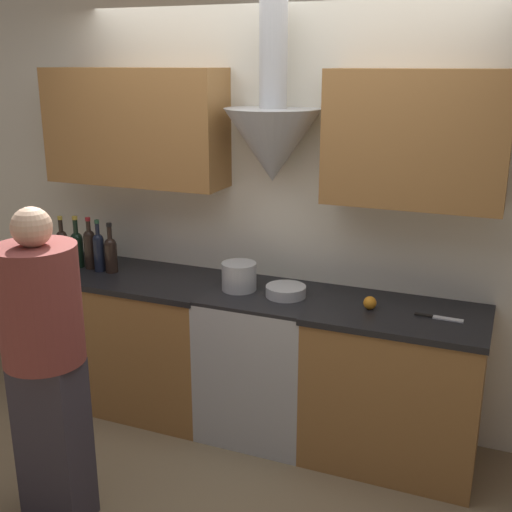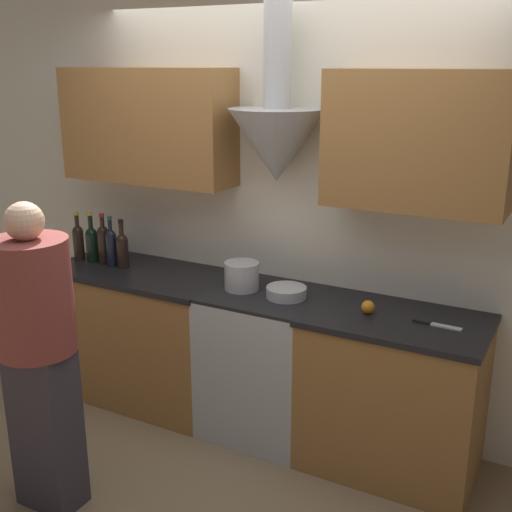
{
  "view_description": "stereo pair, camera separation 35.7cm",
  "coord_description": "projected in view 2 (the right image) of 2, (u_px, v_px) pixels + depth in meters",
  "views": [
    {
      "loc": [
        1.3,
        -2.92,
        2.18
      ],
      "look_at": [
        0.0,
        0.24,
        1.15
      ],
      "focal_mm": 45.0,
      "sensor_mm": 36.0,
      "label": 1
    },
    {
      "loc": [
        1.62,
        -2.77,
        2.18
      ],
      "look_at": [
        0.0,
        0.24,
        1.15
      ],
      "focal_mm": 45.0,
      "sensor_mm": 36.0,
      "label": 2
    }
  ],
  "objects": [
    {
      "name": "wine_bottle_1",
      "position": [
        92.0,
        242.0,
        4.28
      ],
      "size": [
        0.08,
        0.08,
        0.34
      ],
      "color": "black",
      "rests_on": "counter_left"
    },
    {
      "name": "stock_pot",
      "position": [
        242.0,
        276.0,
        3.77
      ],
      "size": [
        0.2,
        0.2,
        0.16
      ],
      "color": "#B7BABC",
      "rests_on": "stove_range"
    },
    {
      "name": "wall_back",
      "position": [
        280.0,
        189.0,
        3.81
      ],
      "size": [
        8.4,
        0.55,
        2.6
      ],
      "color": "silver",
      "rests_on": "ground_plane"
    },
    {
      "name": "mixing_bowl",
      "position": [
        286.0,
        292.0,
        3.65
      ],
      "size": [
        0.23,
        0.23,
        0.06
      ],
      "color": "#B7BABC",
      "rests_on": "stove_range"
    },
    {
      "name": "wine_bottle_4",
      "position": [
        122.0,
        249.0,
        4.15
      ],
      "size": [
        0.08,
        0.08,
        0.32
      ],
      "color": "black",
      "rests_on": "counter_left"
    },
    {
      "name": "orange_fruit",
      "position": [
        368.0,
        307.0,
        3.41
      ],
      "size": [
        0.07,
        0.07,
        0.07
      ],
      "color": "orange",
      "rests_on": "counter_right"
    },
    {
      "name": "stove_range",
      "position": [
        264.0,
        362.0,
        3.86
      ],
      "size": [
        0.65,
        0.6,
        0.9
      ],
      "color": "#B7BABC",
      "rests_on": "ground_plane"
    },
    {
      "name": "chefs_knife",
      "position": [
        437.0,
        325.0,
        3.26
      ],
      "size": [
        0.25,
        0.04,
        0.01
      ],
      "rotation": [
        0.0,
        0.0,
        -0.04
      ],
      "color": "silver",
      "rests_on": "counter_right"
    },
    {
      "name": "person_foreground_left",
      "position": [
        38.0,
        349.0,
        3.07
      ],
      "size": [
        0.38,
        0.38,
        1.58
      ],
      "color": "#38333D",
      "rests_on": "ground_plane"
    },
    {
      "name": "counter_left",
      "position": [
        144.0,
        334.0,
        4.27
      ],
      "size": [
        1.18,
        0.62,
        0.9
      ],
      "color": "#9E6B38",
      "rests_on": "ground_plane"
    },
    {
      "name": "counter_right",
      "position": [
        392.0,
        393.0,
        3.5
      ],
      "size": [
        0.96,
        0.62,
        0.9
      ],
      "color": "#9E6B38",
      "rests_on": "ground_plane"
    },
    {
      "name": "wine_bottle_2",
      "position": [
        104.0,
        243.0,
        4.23
      ],
      "size": [
        0.07,
        0.07,
        0.34
      ],
      "color": "black",
      "rests_on": "counter_left"
    },
    {
      "name": "wine_bottle_0",
      "position": [
        78.0,
        241.0,
        4.31
      ],
      "size": [
        0.07,
        0.07,
        0.33
      ],
      "color": "black",
      "rests_on": "counter_left"
    },
    {
      "name": "wine_bottle_3",
      "position": [
        111.0,
        246.0,
        4.18
      ],
      "size": [
        0.07,
        0.07,
        0.34
      ],
      "color": "black",
      "rests_on": "counter_left"
    },
    {
      "name": "ground_plane",
      "position": [
        236.0,
        456.0,
        3.7
      ],
      "size": [
        12.0,
        12.0,
        0.0
      ],
      "primitive_type": "plane",
      "color": "#847051"
    }
  ]
}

